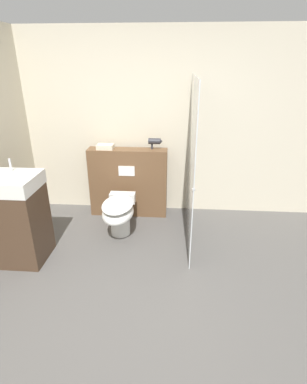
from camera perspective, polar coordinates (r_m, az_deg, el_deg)
The scene contains 8 objects.
ground_plane at distance 2.90m, azimuth -5.74°, elevation -21.97°, with size 12.00×12.00×0.00m, color #565451.
wall_back at distance 4.25m, azimuth -1.45°, elevation 12.54°, with size 8.00×0.06×2.50m.
partition_panel at distance 4.28m, azimuth -4.80°, elevation 1.84°, with size 1.09×0.24×0.97m.
shower_glass at distance 3.57m, azimuth 7.15°, elevation 5.45°, with size 0.04×1.46×1.93m.
toilet at distance 3.78m, azimuth -6.58°, elevation -4.04°, with size 0.38×0.70×0.49m.
sink_vanity at distance 3.59m, azimuth -25.06°, elevation -4.61°, with size 0.63×0.51×1.14m.
hair_drier at distance 4.08m, azimuth 0.29°, elevation 9.60°, with size 0.19×0.08×0.15m.
folded_towel at distance 4.16m, azimuth -9.17°, elevation 8.51°, with size 0.22×0.16×0.06m.
Camera 1 is at (0.42, -1.99, 2.06)m, focal length 28.00 mm.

